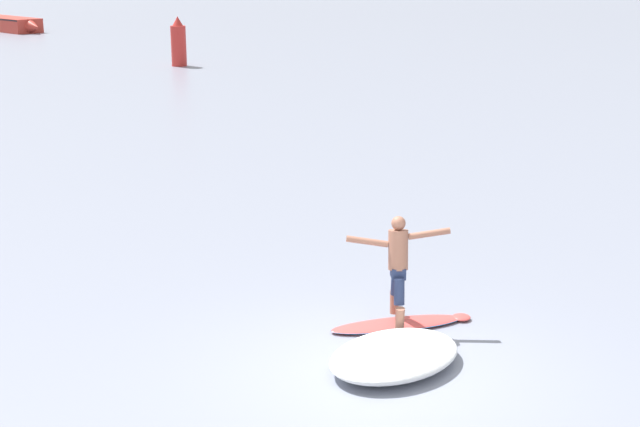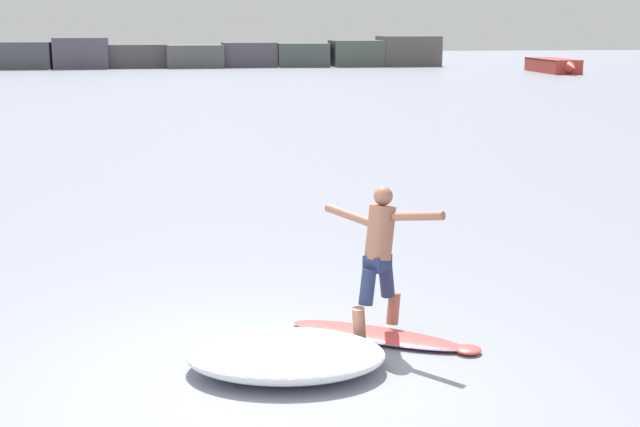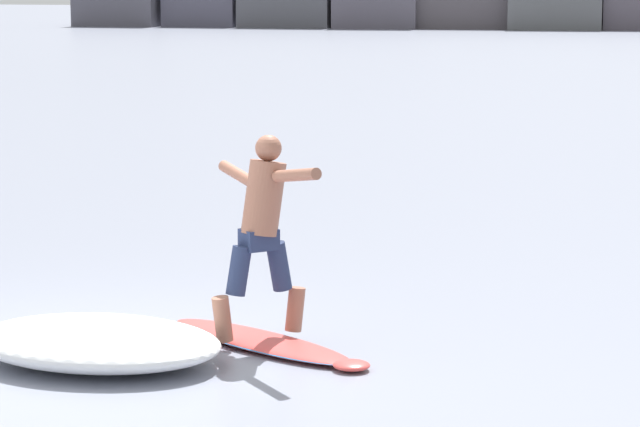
# 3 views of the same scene
# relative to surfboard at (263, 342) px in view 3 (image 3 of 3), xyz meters

# --- Properties ---
(ground_plane) EXTENTS (200.00, 200.00, 0.00)m
(ground_plane) POSITION_rel_surfboard_xyz_m (-1.36, -0.65, -0.04)
(ground_plane) COLOR gray
(rock_jetty_breakwater) EXTENTS (42.49, 4.83, 5.32)m
(rock_jetty_breakwater) POSITION_rel_surfboard_xyz_m (-4.61, 61.35, 0.98)
(rock_jetty_breakwater) COLOR #4F4D58
(rock_jetty_breakwater) RESTS_ON ground
(surfboard) EXTENTS (1.98, 1.52, 0.21)m
(surfboard) POSITION_rel_surfboard_xyz_m (0.00, 0.00, 0.00)
(surfboard) COLOR #E24A47
(surfboard) RESTS_ON ground
(surfer) EXTENTS (1.08, 1.13, 1.56)m
(surfer) POSITION_rel_surfboard_xyz_m (-0.01, 0.04, 0.94)
(surfer) COLOR #9D634E
(surfer) RESTS_ON surfboard
(wave_foam_at_tail) EXTENTS (2.09, 1.61, 0.31)m
(wave_foam_at_tail) POSITION_rel_surfboard_xyz_m (-1.08, -0.72, 0.12)
(wave_foam_at_tail) COLOR white
(wave_foam_at_tail) RESTS_ON ground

